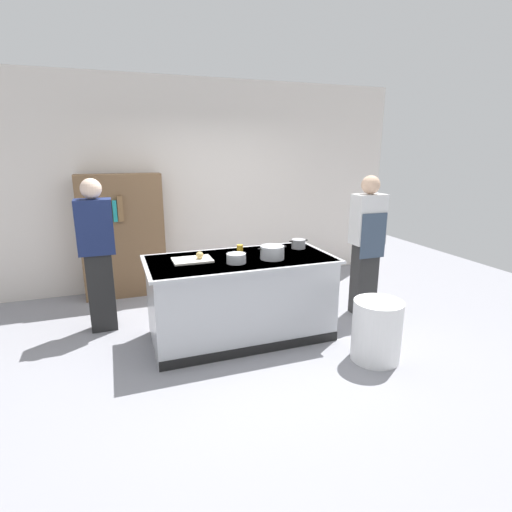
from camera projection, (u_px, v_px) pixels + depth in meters
name	position (u px, v px, depth m)	size (l,w,h in m)	color
ground_plane	(241.00, 336.00, 4.46)	(10.00, 10.00, 0.00)	gray
back_wall	(197.00, 185.00, 5.98)	(6.40, 0.12, 3.00)	silver
counter_island	(241.00, 297.00, 4.34)	(1.98, 0.98, 0.90)	#B7BABF
cutting_board	(192.00, 260.00, 4.12)	(0.40, 0.28, 0.02)	silver
onion	(200.00, 255.00, 4.11)	(0.08, 0.08, 0.08)	tan
stock_pot	(272.00, 252.00, 4.18)	(0.32, 0.25, 0.14)	#B7BABF
sauce_pan	(298.00, 244.00, 4.63)	(0.23, 0.16, 0.11)	#99999E
mixing_bowl	(236.00, 258.00, 4.03)	(0.20, 0.20, 0.10)	#B7BABF
juice_cup	(240.00, 249.00, 4.39)	(0.07, 0.07, 0.10)	yellow
trash_bin	(377.00, 331.00, 3.89)	(0.47, 0.47, 0.61)	white
person_chef	(367.00, 243.00, 4.87)	(0.38, 0.25, 1.72)	#2A2A2A
person_guest	(98.00, 253.00, 4.41)	(0.38, 0.24, 1.72)	black
bookshelf	(123.00, 236.00, 5.50)	(1.10, 0.31, 1.70)	brown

